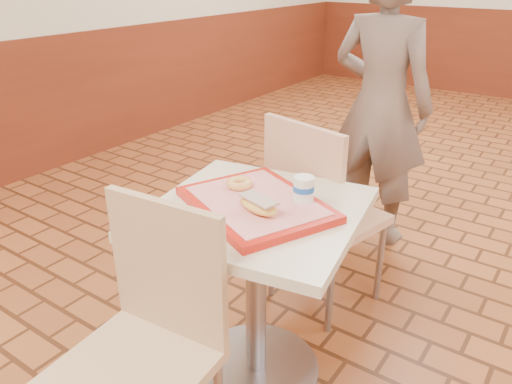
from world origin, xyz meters
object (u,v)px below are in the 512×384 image
Objects in this scene: chair_main_front at (148,335)px; serving_tray at (256,204)px; customer at (380,105)px; ring_donut at (239,183)px; long_john_donut at (258,205)px; main_table at (256,267)px; paper_cup at (304,189)px; chair_main_back at (318,208)px.

chair_main_front is 0.54m from serving_tray.
ring_donut is (-0.01, -1.27, -0.01)m from customer.
serving_tray is at bearing 129.33° from long_john_donut.
long_john_donut is (0.05, -0.06, 0.29)m from main_table.
customer is 17.72× the size of paper_cup.
serving_tray is at bearing 106.22° from chair_main_back.
paper_cup is (0.14, 0.08, 0.31)m from main_table.
ring_donut is 0.56× the size of long_john_donut.
paper_cup is (0.17, -0.44, 0.29)m from chair_main_back.
main_table is 4.33× the size of long_john_donut.
customer is at bearing 94.33° from main_table.
chair_main_back is 0.58× the size of customer.
long_john_donut is at bearing -50.67° from main_table.
chair_main_back reaches higher than serving_tray.
chair_main_front is at bearing -96.30° from main_table.
main_table is at bearing -26.04° from ring_donut.
long_john_donut is at bearing -50.67° from serving_tray.
long_john_donut reaches higher than serving_tray.
long_john_donut is at bearing 111.00° from chair_main_back.
customer is at bearing 100.75° from paper_cup.
chair_main_back is at bearing 110.84° from paper_cup.
chair_main_back is at bearing 80.40° from ring_donut.
customer is 1.27m from ring_donut.
serving_tray reaches higher than main_table.
chair_main_back is at bearing 93.40° from serving_tray.
main_table is 0.82× the size of chair_main_front.
long_john_donut is at bearing -118.95° from paper_cup.
main_table is 8.24× the size of paper_cup.
main_table is at bearing 106.22° from chair_main_back.
chair_main_back is at bearing 96.84° from customer.
long_john_donut is (0.08, -0.58, 0.27)m from chair_main_back.
chair_main_back is (-0.03, 0.52, 0.02)m from main_table.
main_table is 1.36m from customer.
chair_main_front is (-0.05, -0.48, 0.00)m from main_table.
chair_main_front is 0.67m from paper_cup.
serving_tray is at bearing 153.43° from main_table.
main_table is 7.72× the size of ring_donut.
main_table is 0.52m from chair_main_back.
serving_tray is (0.10, -1.32, -0.04)m from customer.
main_table is at bearing -148.33° from paper_cup.
serving_tray is at bearing -26.04° from ring_donut.
chair_main_back reaches higher than paper_cup.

